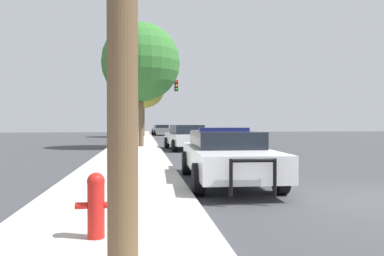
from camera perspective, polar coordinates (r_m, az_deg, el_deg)
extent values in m
plane|color=#3D3D42|center=(8.37, 26.41, -9.96)|extent=(110.00, 110.00, 0.00)
cube|color=#BCB7AD|center=(6.99, -11.70, -11.49)|extent=(3.00, 110.00, 0.13)
cube|color=white|center=(9.71, 5.21, -4.63)|extent=(2.04, 5.29, 0.57)
cube|color=black|center=(9.94, 4.94, -1.66)|extent=(1.69, 2.77, 0.42)
cylinder|color=black|center=(8.41, 13.35, -7.44)|extent=(0.27, 0.70, 0.70)
cylinder|color=black|center=(8.03, 0.94, -7.81)|extent=(0.27, 0.70, 0.70)
cylinder|color=black|center=(11.50, 8.17, -5.20)|extent=(0.27, 0.70, 0.70)
cylinder|color=black|center=(11.22, -0.86, -5.34)|extent=(0.27, 0.70, 0.70)
cylinder|color=black|center=(7.19, 12.50, -7.31)|extent=(0.07, 0.07, 0.69)
cylinder|color=black|center=(6.98, 5.96, -7.54)|extent=(0.07, 0.07, 0.69)
cylinder|color=black|center=(7.04, 9.29, -4.92)|extent=(0.88, 0.10, 0.07)
cube|color=navy|center=(9.93, 4.94, -0.20)|extent=(1.33, 0.25, 0.09)
cube|color=navy|center=(9.92, 10.50, -4.36)|extent=(0.16, 3.76, 0.16)
cylinder|color=red|center=(4.87, -14.42, -12.11)|extent=(0.21, 0.21, 0.67)
sphere|color=red|center=(4.80, -14.43, -7.88)|extent=(0.22, 0.22, 0.22)
cylinder|color=red|center=(4.88, -16.52, -11.29)|extent=(0.15, 0.08, 0.08)
cylinder|color=red|center=(4.84, -12.30, -11.38)|extent=(0.15, 0.08, 0.08)
cylinder|color=#424247|center=(30.90, -9.83, 2.88)|extent=(0.16, 0.16, 5.07)
cylinder|color=#424247|center=(31.06, -6.13, 7.29)|extent=(3.99, 0.11, 0.11)
cube|color=black|center=(31.13, -2.42, 6.45)|extent=(0.30, 0.24, 0.90)
sphere|color=red|center=(31.03, -2.40, 7.03)|extent=(0.20, 0.20, 0.20)
sphere|color=orange|center=(31.00, -2.40, 6.47)|extent=(0.20, 0.20, 0.20)
sphere|color=green|center=(30.97, -2.40, 5.92)|extent=(0.20, 0.20, 0.20)
cube|color=silver|center=(21.47, -0.97, -1.65)|extent=(2.15, 4.77, 0.59)
cube|color=black|center=(21.22, -0.85, -0.21)|extent=(1.74, 2.52, 0.50)
cylinder|color=black|center=(22.76, -3.86, -2.25)|extent=(0.29, 0.67, 0.66)
cylinder|color=black|center=(23.07, 0.55, -2.21)|extent=(0.29, 0.67, 0.66)
cylinder|color=black|center=(19.91, -2.72, -2.70)|extent=(0.29, 0.67, 0.66)
cylinder|color=black|center=(20.27, 2.28, -2.63)|extent=(0.29, 0.67, 0.66)
cube|color=slate|center=(46.13, -4.75, -0.33)|extent=(2.13, 4.34, 0.57)
cube|color=black|center=(45.91, -4.72, 0.25)|extent=(1.72, 2.30, 0.38)
cylinder|color=black|center=(47.33, -6.01, -0.65)|extent=(0.29, 0.68, 0.67)
cylinder|color=black|center=(47.55, -3.89, -0.64)|extent=(0.29, 0.68, 0.67)
cylinder|color=black|center=(44.73, -5.66, -0.74)|extent=(0.29, 0.68, 0.67)
cylinder|color=black|center=(44.96, -3.42, -0.72)|extent=(0.29, 0.68, 0.67)
cylinder|color=brown|center=(39.90, -7.51, 1.67)|extent=(0.38, 0.38, 4.03)
sphere|color=#999933|center=(40.09, -7.52, 6.46)|extent=(4.87, 4.87, 4.87)
cylinder|color=brown|center=(22.76, -7.78, 1.97)|extent=(0.31, 0.31, 3.76)
sphere|color=#387A33|center=(23.04, -7.79, 9.90)|extent=(4.72, 4.72, 4.72)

